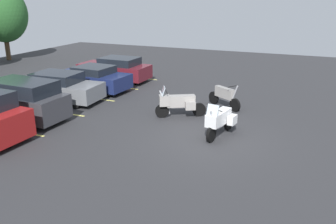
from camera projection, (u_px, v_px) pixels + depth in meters
ground at (208, 139)px, 13.67m from camera, size 44.00×44.00×0.10m
motorcycle_touring at (220, 120)px, 13.59m from camera, size 2.13×0.97×1.43m
motorcycle_second at (224, 96)px, 17.11m from camera, size 1.27×1.84×1.26m
motorcycle_third at (179, 103)px, 15.76m from camera, size 1.33×2.04×1.41m
parking_stripes at (19, 118)px, 15.86m from camera, size 18.35×5.09×0.01m
car_charcoal at (20, 100)px, 15.34m from camera, size 1.91×4.32×1.77m
car_grey at (56, 87)px, 18.16m from camera, size 2.11×4.92×1.48m
car_navy at (92, 79)px, 20.10m from camera, size 2.17×4.38×1.42m
car_maroon at (115, 69)px, 22.47m from camera, size 1.91×4.52×1.49m
tree_center_left at (3, 14)px, 28.74m from camera, size 3.86×3.86×5.95m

